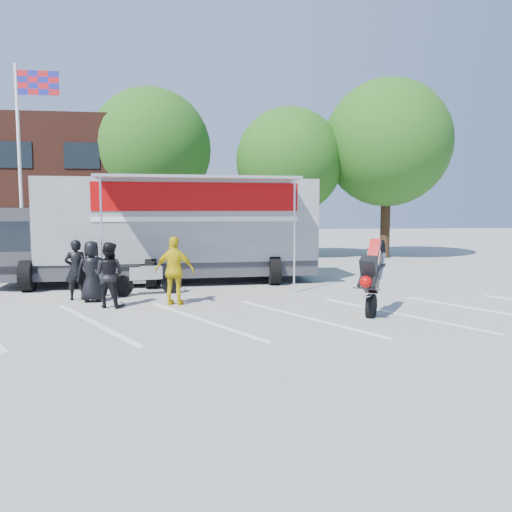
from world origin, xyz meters
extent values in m
plane|color=#979692|center=(0.00, 0.00, 0.00)|extent=(100.00, 100.00, 0.00)
cube|color=white|center=(0.00, 1.00, 0.01)|extent=(18.09, 13.33, 0.01)
cube|color=#452016|center=(-10.00, 18.00, 3.50)|extent=(18.00, 8.00, 7.00)
cylinder|color=white|center=(-6.50, 10.00, 4.00)|extent=(0.12, 0.12, 8.00)
cube|color=red|center=(-5.70, 10.00, 7.30)|extent=(1.50, 0.04, 0.90)
cylinder|color=#382314|center=(-2.00, 16.00, 1.62)|extent=(0.50, 0.50, 3.24)
sphere|color=#1C4D13|center=(-2.00, 16.00, 5.58)|extent=(6.12, 6.12, 6.12)
cylinder|color=#382314|center=(5.00, 15.00, 1.44)|extent=(0.50, 0.50, 2.88)
sphere|color=#1C4D13|center=(5.00, 15.00, 4.96)|extent=(5.44, 5.44, 5.44)
cylinder|color=#382314|center=(10.00, 14.50, 1.71)|extent=(0.50, 0.50, 3.42)
sphere|color=#1C4D13|center=(10.00, 14.50, 5.89)|extent=(6.46, 6.46, 6.46)
imported|color=black|center=(-2.74, 3.71, 0.84)|extent=(0.90, 0.66, 1.68)
imported|color=black|center=(-3.23, 4.02, 0.85)|extent=(0.65, 0.46, 1.70)
imported|color=black|center=(-2.16, 2.85, 0.85)|extent=(0.99, 0.88, 1.70)
imported|color=#D8BD0B|center=(-0.48, 2.95, 0.91)|extent=(1.15, 0.72, 1.82)
camera|label=1|loc=(-0.06, -10.33, 2.56)|focal=35.00mm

